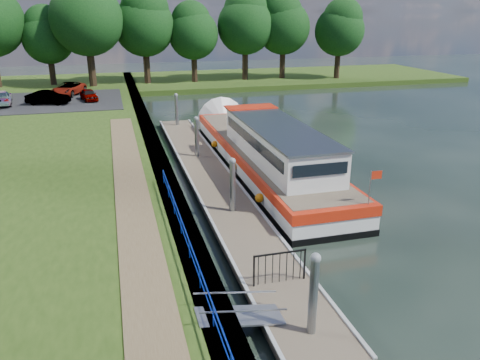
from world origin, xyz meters
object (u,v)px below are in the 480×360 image
object	(u,v)px
barge	(261,150)
car_c	(1,98)
pontoon	(212,183)
car_b	(48,98)
car_d	(68,89)
car_a	(89,95)

from	to	relation	value
barge	car_c	size ratio (longest dim) A/B	4.57
pontoon	barge	bearing A→B (deg)	34.77
car_b	car_d	distance (m)	5.12
pontoon	car_d	distance (m)	29.57
pontoon	car_b	bearing A→B (deg)	114.79
barge	car_d	bearing A→B (deg)	116.60
pontoon	car_d	size ratio (longest dim) A/B	6.35
pontoon	barge	xyz separation A→B (m)	(3.60, 2.50, 0.90)
pontoon	car_a	size ratio (longest dim) A/B	9.20
pontoon	car_c	distance (m)	28.27
car_b	car_a	bearing A→B (deg)	-56.75
pontoon	barge	world-z (taller)	barge
pontoon	barge	size ratio (longest dim) A/B	1.42
car_b	car_c	distance (m)	4.28
car_b	car_d	world-z (taller)	car_d
barge	car_a	size ratio (longest dim) A/B	6.48
pontoon	car_a	xyz separation A→B (m)	(-7.08, 24.32, 1.21)
car_b	barge	bearing A→B (deg)	-129.69
car_a	car_b	bearing A→B (deg)	-175.36
car_a	car_c	size ratio (longest dim) A/B	0.71
car_a	car_d	distance (m)	4.31
barge	car_a	distance (m)	24.30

